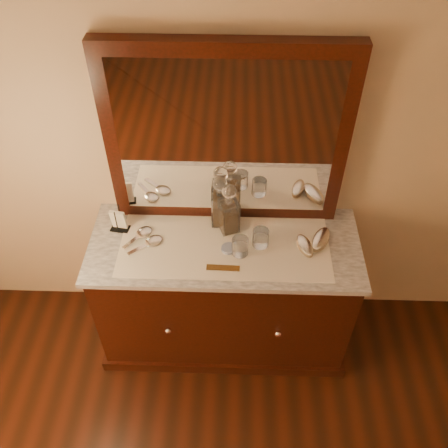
{
  "coord_description": "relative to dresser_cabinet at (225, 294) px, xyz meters",
  "views": [
    {
      "loc": [
        0.05,
        0.24,
        2.71
      ],
      "look_at": [
        0.0,
        1.85,
        1.1
      ],
      "focal_mm": 38.43,
      "sensor_mm": 36.0,
      "label": 1
    }
  ],
  "objects": [
    {
      "name": "pin_dish",
      "position": [
        0.02,
        -0.04,
        0.45
      ],
      "size": [
        0.1,
        0.1,
        0.01
      ],
      "primitive_type": "cylinder",
      "rotation": [
        0.0,
        0.0,
        0.32
      ],
      "color": "white",
      "rests_on": "lace_runner"
    },
    {
      "name": "lace_runner",
      "position": [
        0.0,
        -0.02,
        0.44
      ],
      "size": [
        1.1,
        0.45,
        0.0
      ],
      "primitive_type": "cube",
      "color": "white",
      "rests_on": "marble_top"
    },
    {
      "name": "brush_far",
      "position": [
        0.5,
        0.02,
        0.47
      ],
      "size": [
        0.15,
        0.19,
        0.05
      ],
      "color": "#917859",
      "rests_on": "lace_runner"
    },
    {
      "name": "decanter_right",
      "position": [
        0.02,
        0.11,
        0.56
      ],
      "size": [
        0.12,
        0.12,
        0.31
      ],
      "color": "#935415",
      "rests_on": "lace_runner"
    },
    {
      "name": "mirror_frame",
      "position": [
        0.0,
        0.25,
        0.94
      ],
      "size": [
        1.2,
        0.08,
        1.0
      ],
      "primitive_type": "cube",
      "color": "black",
      "rests_on": "marble_top"
    },
    {
      "name": "dresser_plinth",
      "position": [
        0.0,
        0.0,
        -0.37
      ],
      "size": [
        1.46,
        0.59,
        0.08
      ],
      "primitive_type": "cube",
      "color": "black",
      "rests_on": "floor"
    },
    {
      "name": "hand_mirror_inner",
      "position": [
        -0.39,
        -0.01,
        0.45
      ],
      "size": [
        0.19,
        0.17,
        0.02
      ],
      "color": "silver",
      "rests_on": "lace_runner"
    },
    {
      "name": "comb",
      "position": [
        -0.0,
        -0.17,
        0.45
      ],
      "size": [
        0.17,
        0.04,
        0.01
      ],
      "primitive_type": "cube",
      "rotation": [
        0.0,
        0.0,
        -0.03
      ],
      "color": "brown",
      "rests_on": "lace_runner"
    },
    {
      "name": "knob_left",
      "position": [
        -0.3,
        -0.28,
        0.04
      ],
      "size": [
        0.04,
        0.04,
        0.04
      ],
      "primitive_type": "sphere",
      "color": "silver",
      "rests_on": "dresser_cabinet"
    },
    {
      "name": "brush_near",
      "position": [
        0.42,
        -0.02,
        0.47
      ],
      "size": [
        0.11,
        0.17,
        0.04
      ],
      "color": "#917859",
      "rests_on": "lace_runner"
    },
    {
      "name": "hand_mirror_outer",
      "position": [
        -0.45,
        0.05,
        0.45
      ],
      "size": [
        0.16,
        0.19,
        0.02
      ],
      "color": "silver",
      "rests_on": "lace_runner"
    },
    {
      "name": "dresser_cabinet",
      "position": [
        0.0,
        0.0,
        0.0
      ],
      "size": [
        1.4,
        0.55,
        0.82
      ],
      "primitive_type": "cube",
      "color": "black",
      "rests_on": "floor"
    },
    {
      "name": "tumblers",
      "position": [
        0.13,
        -0.03,
        0.49
      ],
      "size": [
        0.19,
        0.15,
        0.1
      ],
      "color": "white",
      "rests_on": "lace_runner"
    },
    {
      "name": "decanter_left",
      "position": [
        -0.03,
        0.16,
        0.56
      ],
      "size": [
        0.1,
        0.1,
        0.31
      ],
      "color": "#935415",
      "rests_on": "lace_runner"
    },
    {
      "name": "napkin_rack",
      "position": [
        -0.57,
        0.1,
        0.5
      ],
      "size": [
        0.11,
        0.08,
        0.15
      ],
      "color": "black",
      "rests_on": "marble_top"
    },
    {
      "name": "mirror_glass",
      "position": [
        0.0,
        0.21,
        0.94
      ],
      "size": [
        1.06,
        0.01,
        0.86
      ],
      "primitive_type": "cube",
      "color": "white",
      "rests_on": "marble_top"
    },
    {
      "name": "knob_right",
      "position": [
        0.3,
        -0.28,
        0.04
      ],
      "size": [
        0.04,
        0.04,
        0.04
      ],
      "primitive_type": "sphere",
      "color": "silver",
      "rests_on": "dresser_cabinet"
    },
    {
      "name": "marble_top",
      "position": [
        0.0,
        0.0,
        0.42
      ],
      "size": [
        1.44,
        0.59,
        0.03
      ],
      "primitive_type": "cube",
      "color": "white",
      "rests_on": "dresser_cabinet"
    }
  ]
}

